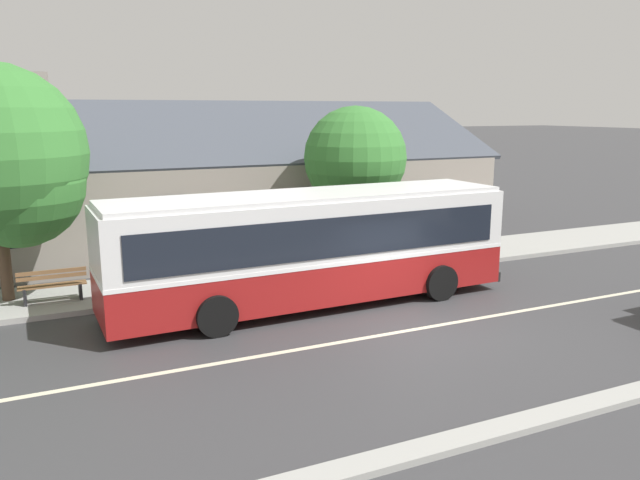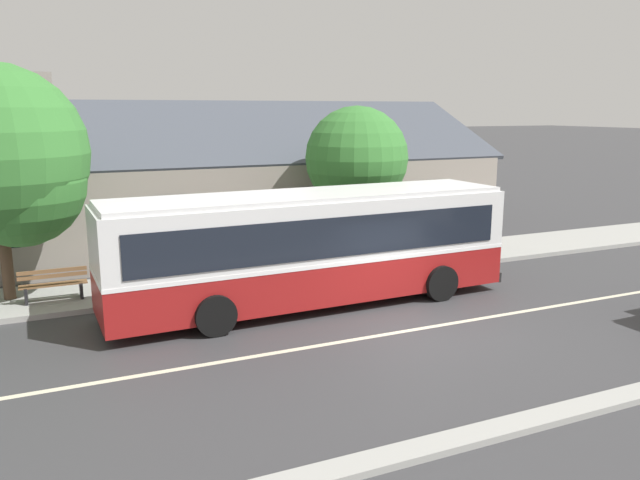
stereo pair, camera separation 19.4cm
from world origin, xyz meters
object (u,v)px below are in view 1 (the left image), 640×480
Objects in this scene: street_tree_primary at (355,159)px; street_tree_secondary at (0,162)px; transit_bus at (311,245)px; bench_by_building at (53,287)px; bus_stop_sign at (443,218)px.

street_tree_secondary reaches higher than street_tree_primary.
transit_bus is 7.02m from bench_by_building.
bus_stop_sign is (13.18, -1.24, -2.24)m from street_tree_secondary.
street_tree_secondary is at bearing 145.60° from bench_by_building.
bench_by_building is at bearing -173.68° from street_tree_primary.
street_tree_secondary is (-7.37, 3.33, 2.23)m from transit_bus.
street_tree_secondary is (-0.97, 0.66, 3.31)m from bench_by_building.
street_tree_primary reaches higher than bus_stop_sign.
street_tree_primary is 3.58m from bus_stop_sign.
bench_by_building is 0.32× the size of street_tree_primary.
bench_by_building is at bearing 157.42° from transit_bus.
bus_stop_sign is at bearing -33.34° from street_tree_primary.
street_tree_primary is 0.83× the size of street_tree_secondary.
bench_by_building is at bearing -34.40° from street_tree_secondary.
transit_bus is at bearing -160.18° from bus_stop_sign.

